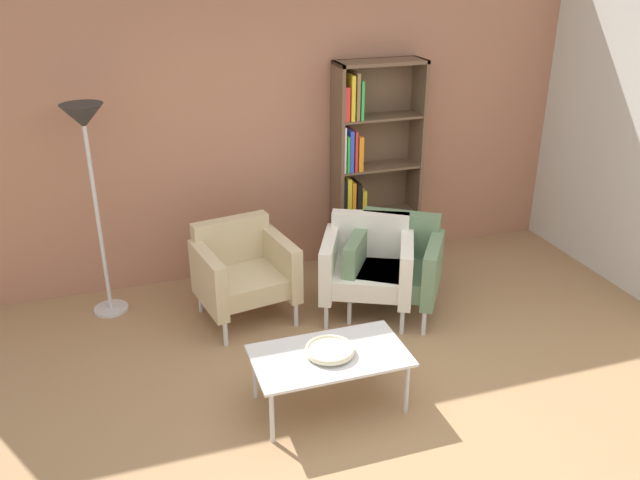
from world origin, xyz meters
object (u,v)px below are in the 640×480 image
(bookshelf_tall, at_px, (366,169))
(armchair_corner_red, at_px, (368,264))
(decorative_bowl, at_px, (330,350))
(armchair_by_bookshelf, at_px, (242,270))
(armchair_spare_guest, at_px, (396,263))
(coffee_table_low, at_px, (330,358))
(floor_lamp_torchiere, at_px, (87,143))

(bookshelf_tall, relative_size, armchair_corner_red, 2.07)
(bookshelf_tall, distance_m, armchair_corner_red, 1.05)
(decorative_bowl, relative_size, armchair_by_bookshelf, 0.39)
(decorative_bowl, relative_size, armchair_corner_red, 0.35)
(bookshelf_tall, bearing_deg, armchair_spare_guest, -95.89)
(decorative_bowl, relative_size, armchair_spare_guest, 0.34)
(bookshelf_tall, bearing_deg, armchair_corner_red, -110.35)
(armchair_corner_red, bearing_deg, bookshelf_tall, 95.17)
(coffee_table_low, bearing_deg, armchair_spare_guest, 48.38)
(decorative_bowl, bearing_deg, armchair_by_bookshelf, 102.10)
(armchair_by_bookshelf, bearing_deg, armchair_corner_red, -22.48)
(decorative_bowl, xyz_separation_m, armchair_corner_red, (0.71, 1.11, -0.02))
(armchair_corner_red, bearing_deg, decorative_bowl, -97.21)
(coffee_table_low, xyz_separation_m, armchair_corner_red, (0.71, 1.11, 0.05))
(armchair_corner_red, bearing_deg, coffee_table_low, -97.21)
(armchair_corner_red, bearing_deg, armchair_by_bookshelf, -167.03)
(floor_lamp_torchiere, bearing_deg, decorative_bowl, -52.80)
(coffee_table_low, relative_size, armchair_by_bookshelf, 1.23)
(decorative_bowl, distance_m, armchair_corner_red, 1.32)
(armchair_spare_guest, bearing_deg, armchair_by_bookshelf, -158.63)
(decorative_bowl, xyz_separation_m, floor_lamp_torchiere, (-1.33, 1.76, 1.01))
(armchair_corner_red, xyz_separation_m, armchair_spare_guest, (0.23, -0.05, 0.00))
(bookshelf_tall, xyz_separation_m, armchair_corner_red, (-0.32, -0.86, -0.51))
(floor_lamp_torchiere, bearing_deg, armchair_corner_red, -17.65)
(armchair_spare_guest, xyz_separation_m, floor_lamp_torchiere, (-2.27, 0.70, 1.03))
(armchair_corner_red, bearing_deg, floor_lamp_torchiere, -172.13)
(bookshelf_tall, relative_size, coffee_table_low, 1.90)
(decorative_bowl, bearing_deg, armchair_spare_guest, 48.38)
(coffee_table_low, height_order, armchair_by_bookshelf, armchair_by_bookshelf)
(armchair_by_bookshelf, bearing_deg, decorative_bowl, -87.84)
(armchair_by_bookshelf, relative_size, armchair_spare_guest, 0.86)
(coffee_table_low, bearing_deg, decorative_bowl, 45.00)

